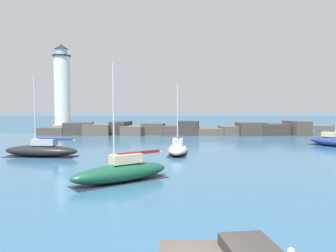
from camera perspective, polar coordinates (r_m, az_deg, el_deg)
The scene contains 7 objects.
open_sea_beyond at distance 120.35m, azimuth 2.27°, elevation 0.99°, with size 400.00×116.00×0.01m.
breakwater_jetty at distance 60.43m, azimuth 1.86°, elevation -0.57°, with size 53.45×7.01×2.59m.
lighthouse at distance 65.67m, azimuth -17.94°, elevation 5.26°, with size 3.98×3.98×16.95m.
sailboat_moored_1 at distance 23.44m, azimuth -8.05°, elevation -7.84°, with size 6.93×6.08×8.25m.
sailboat_moored_2 at distance 37.01m, azimuth -21.17°, elevation -3.93°, with size 8.11×2.85×8.41m.
sailboat_moored_3 at distance 48.70m, azimuth 26.68°, elevation -2.32°, with size 5.32×6.36×7.43m.
sailboat_moored_4 at distance 36.30m, azimuth 1.70°, elevation -3.93°, with size 2.33×6.22×7.81m.
Camera 1 is at (-0.31, -9.43, 5.35)m, focal length 35.00 mm.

